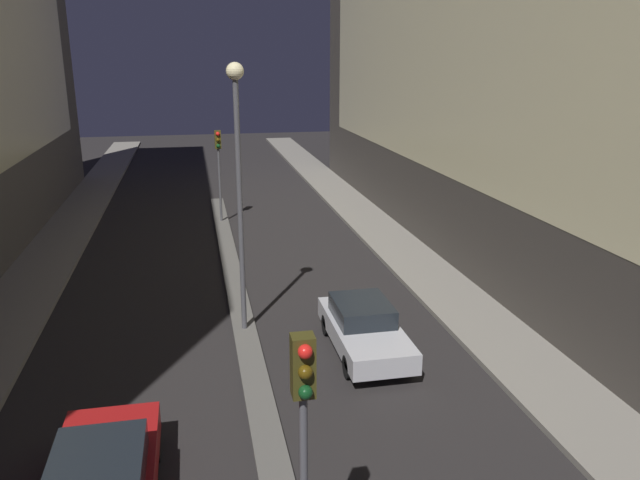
% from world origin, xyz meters
% --- Properties ---
extents(median_strip, '(0.73, 31.73, 0.10)m').
position_xyz_m(median_strip, '(0.00, 16.86, 0.05)').
color(median_strip, '#56544F').
rests_on(median_strip, ground).
extents(traffic_light_near, '(0.32, 0.42, 4.65)m').
position_xyz_m(traffic_light_near, '(0.00, 3.14, 3.51)').
color(traffic_light_near, '#4C4C51').
rests_on(traffic_light_near, median_strip).
extents(traffic_light_mid, '(0.32, 0.42, 4.65)m').
position_xyz_m(traffic_light_mid, '(0.00, 27.40, 3.51)').
color(traffic_light_mid, '#4C4C51').
rests_on(traffic_light_mid, median_strip).
extents(street_lamp, '(0.50, 0.50, 8.07)m').
position_xyz_m(street_lamp, '(0.00, 13.82, 5.51)').
color(street_lamp, '#4C4C51').
rests_on(street_lamp, median_strip).
extents(car_left_lane, '(1.94, 4.34, 1.46)m').
position_xyz_m(car_left_lane, '(-3.31, 6.22, 0.74)').
color(car_left_lane, maroon).
rests_on(car_left_lane, ground).
extents(car_right_lane, '(1.86, 4.49, 1.45)m').
position_xyz_m(car_right_lane, '(3.31, 11.74, 0.74)').
color(car_right_lane, '#B2B2B7').
rests_on(car_right_lane, ground).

